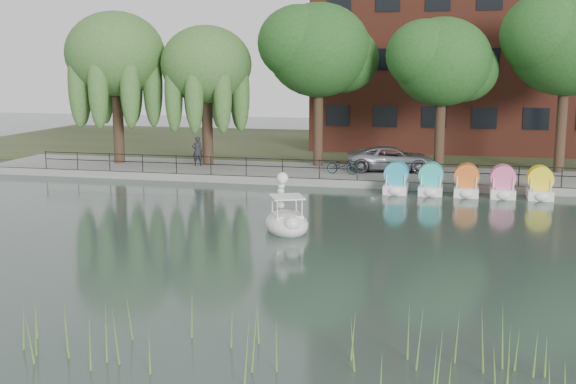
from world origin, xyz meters
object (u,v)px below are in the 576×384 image
(minivan, at_px, (392,157))
(bicycle, at_px, (342,165))
(swan_boat, at_px, (286,219))
(pedestrian, at_px, (197,149))

(minivan, distance_m, bicycle, 3.09)
(bicycle, relative_size, swan_boat, 0.58)
(minivan, xyz_separation_m, pedestrian, (-11.32, -0.57, 0.20))
(bicycle, bearing_deg, minivan, -47.63)
(pedestrian, bearing_deg, bicycle, 141.95)
(pedestrian, bearing_deg, minivan, 152.47)
(bicycle, xyz_separation_m, swan_boat, (-0.19, -12.28, -0.43))
(bicycle, bearing_deg, swan_boat, -173.24)
(pedestrian, xyz_separation_m, swan_boat, (8.60, -13.47, -0.92))
(pedestrian, bearing_deg, swan_boat, 92.17)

